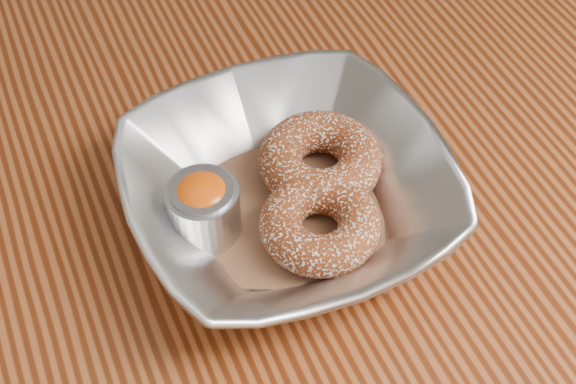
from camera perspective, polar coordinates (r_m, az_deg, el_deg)
name	(u,v)px	position (r m, az deg, el deg)	size (l,w,h in m)	color
table	(166,326)	(0.68, -8.69, -9.41)	(1.20, 0.80, 0.75)	brown
serving_bowl	(288,193)	(0.59, 0.00, -0.05)	(0.24, 0.24, 0.06)	#BABCC1
parchment	(288,210)	(0.61, 0.00, -1.26)	(0.14, 0.14, 0.00)	brown
donut_back	(320,160)	(0.62, 2.29, 2.27)	(0.09, 0.09, 0.03)	maroon
donut_front	(320,224)	(0.58, 2.28, -2.30)	(0.09, 0.09, 0.03)	maroon
ramekin	(204,207)	(0.58, -6.02, -1.08)	(0.05, 0.05, 0.05)	#BABCC1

